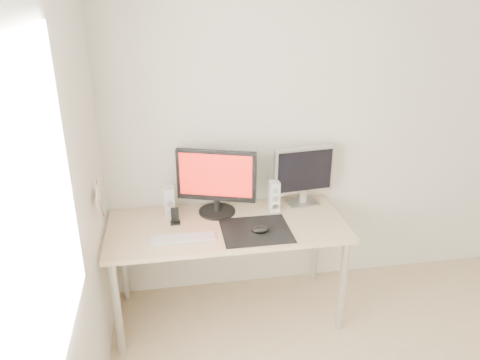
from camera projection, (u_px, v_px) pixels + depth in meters
wall_back at (345, 128)px, 3.42m from camera, size 3.50×0.00×3.50m
wall_left at (42, 299)px, 1.57m from camera, size 0.00×3.50×3.50m
window_pane at (32, 234)px, 1.47m from camera, size 0.00×1.30×1.30m
mousepad at (256, 230)px, 3.07m from camera, size 0.45×0.40×0.00m
mouse at (260, 229)px, 3.03m from camera, size 0.11×0.07×0.04m
desk at (227, 234)px, 3.18m from camera, size 1.60×0.70×0.73m
main_monitor at (216, 180)px, 3.20m from camera, size 0.54×0.33×0.47m
second_monitor at (304, 173)px, 3.35m from camera, size 0.45×0.18×0.43m
speaker_left at (170, 202)px, 3.22m from camera, size 0.07×0.08×0.22m
speaker_right at (274, 196)px, 3.30m from camera, size 0.07×0.08×0.22m
keyboard at (183, 239)px, 2.96m from camera, size 0.42×0.12×0.02m
phone_dock at (175, 219)px, 3.14m from camera, size 0.07×0.06×0.12m
pennant at (99, 198)px, 2.78m from camera, size 0.01×0.23×0.29m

